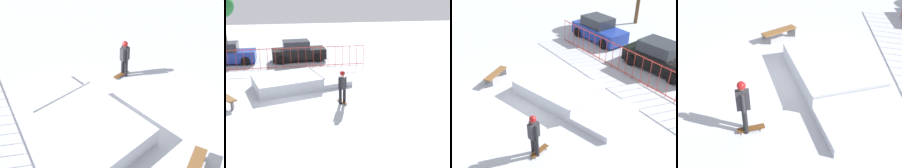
# 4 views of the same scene
# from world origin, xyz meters

# --- Properties ---
(ground_plane) EXTENTS (60.00, 60.00, 0.00)m
(ground_plane) POSITION_xyz_m (0.00, 0.00, 0.00)
(ground_plane) COLOR #B2B7C1
(skate_ramp) EXTENTS (5.92, 4.03, 0.74)m
(skate_ramp) POSITION_xyz_m (0.48, 1.56, 0.32)
(skate_ramp) COLOR silver
(skate_ramp) RESTS_ON ground
(skater) EXTENTS (0.43, 0.42, 1.73)m
(skater) POSITION_xyz_m (2.79, -1.28, 1.01)
(skater) COLOR black
(skater) RESTS_ON ground
(skateboard) EXTENTS (0.43, 0.82, 0.09)m
(skateboard) POSITION_xyz_m (2.80, -1.12, 0.08)
(skateboard) COLOR #593314
(skateboard) RESTS_ON ground
(park_bench) EXTENTS (1.27, 1.53, 0.48)m
(park_bench) POSITION_xyz_m (-2.93, -0.58, 0.36)
(park_bench) COLOR brown
(park_bench) RESTS_ON ground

